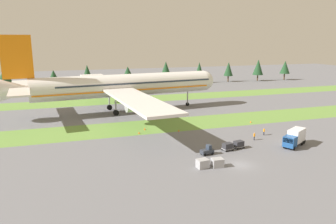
{
  "coord_description": "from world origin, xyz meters",
  "views": [
    {
      "loc": [
        -28.81,
        -46.94,
        22.02
      ],
      "look_at": [
        -4.6,
        28.22,
        4.0
      ],
      "focal_mm": 33.79,
      "sensor_mm": 36.0,
      "label": 1
    }
  ],
  "objects_px": {
    "uld_container_1": "(217,163)",
    "uld_container_0": "(203,164)",
    "cargo_dolly_second": "(239,144)",
    "taxiway_marker_1": "(145,129)",
    "ground_crew_loader": "(264,131)",
    "baggage_tug": "(207,151)",
    "taxiway_marker_3": "(139,133)",
    "airliner": "(119,85)",
    "taxiway_marker_2": "(179,130)",
    "ground_crew_marshaller": "(254,136)",
    "cargo_dolly_lead": "(228,146)",
    "taxiway_marker_0": "(251,122)",
    "catering_truck": "(295,137)"
  },
  "relations": [
    {
      "from": "uld_container_1",
      "to": "taxiway_marker_2",
      "type": "relative_size",
      "value": 4.19
    },
    {
      "from": "cargo_dolly_second",
      "to": "taxiway_marker_0",
      "type": "height_order",
      "value": "cargo_dolly_second"
    },
    {
      "from": "airliner",
      "to": "taxiway_marker_3",
      "type": "height_order",
      "value": "airliner"
    },
    {
      "from": "uld_container_0",
      "to": "cargo_dolly_lead",
      "type": "bearing_deg",
      "value": 38.1
    },
    {
      "from": "cargo_dolly_lead",
      "to": "ground_crew_marshaller",
      "type": "xyz_separation_m",
      "value": [
        9.05,
        4.34,
        0.03
      ]
    },
    {
      "from": "taxiway_marker_2",
      "to": "uld_container_0",
      "type": "bearing_deg",
      "value": -99.27
    },
    {
      "from": "uld_container_0",
      "to": "taxiway_marker_3",
      "type": "height_order",
      "value": "uld_container_0"
    },
    {
      "from": "taxiway_marker_2",
      "to": "taxiway_marker_1",
      "type": "bearing_deg",
      "value": 153.47
    },
    {
      "from": "ground_crew_loader",
      "to": "uld_container_1",
      "type": "height_order",
      "value": "ground_crew_loader"
    },
    {
      "from": "cargo_dolly_second",
      "to": "taxiway_marker_1",
      "type": "xyz_separation_m",
      "value": [
        -15.37,
        19.34,
        -0.59
      ]
    },
    {
      "from": "catering_truck",
      "to": "uld_container_1",
      "type": "distance_m",
      "value": 21.33
    },
    {
      "from": "uld_container_0",
      "to": "ground_crew_loader",
      "type": "bearing_deg",
      "value": 31.86
    },
    {
      "from": "cargo_dolly_lead",
      "to": "baggage_tug",
      "type": "bearing_deg",
      "value": 90.0
    },
    {
      "from": "ground_crew_loader",
      "to": "ground_crew_marshaller",
      "type": "bearing_deg",
      "value": -32.05
    },
    {
      "from": "cargo_dolly_lead",
      "to": "uld_container_1",
      "type": "relative_size",
      "value": 1.22
    },
    {
      "from": "cargo_dolly_lead",
      "to": "taxiway_marker_1",
      "type": "distance_m",
      "value": 23.49
    },
    {
      "from": "baggage_tug",
      "to": "catering_truck",
      "type": "distance_m",
      "value": 19.81
    },
    {
      "from": "baggage_tug",
      "to": "taxiway_marker_3",
      "type": "xyz_separation_m",
      "value": [
        -9.65,
        18.05,
        -0.56
      ]
    },
    {
      "from": "airliner",
      "to": "cargo_dolly_second",
      "type": "height_order",
      "value": "airliner"
    },
    {
      "from": "ground_crew_marshaller",
      "to": "uld_container_1",
      "type": "height_order",
      "value": "ground_crew_marshaller"
    },
    {
      "from": "cargo_dolly_lead",
      "to": "taxiway_marker_2",
      "type": "distance_m",
      "value": 16.74
    },
    {
      "from": "taxiway_marker_1",
      "to": "taxiway_marker_3",
      "type": "bearing_deg",
      "value": -127.19
    },
    {
      "from": "cargo_dolly_second",
      "to": "taxiway_marker_1",
      "type": "bearing_deg",
      "value": 28.02
    },
    {
      "from": "airliner",
      "to": "ground_crew_marshaller",
      "type": "height_order",
      "value": "airliner"
    },
    {
      "from": "ground_crew_marshaller",
      "to": "airliner",
      "type": "bearing_deg",
      "value": 72.36
    },
    {
      "from": "taxiway_marker_3",
      "to": "taxiway_marker_1",
      "type": "bearing_deg",
      "value": 52.81
    },
    {
      "from": "cargo_dolly_lead",
      "to": "uld_container_1",
      "type": "distance_m",
      "value": 9.18
    },
    {
      "from": "taxiway_marker_3",
      "to": "taxiway_marker_0",
      "type": "bearing_deg",
      "value": 1.58
    },
    {
      "from": "catering_truck",
      "to": "cargo_dolly_second",
      "type": "bearing_deg",
      "value": 49.35
    },
    {
      "from": "taxiway_marker_0",
      "to": "uld_container_1",
      "type": "bearing_deg",
      "value": -132.03
    },
    {
      "from": "cargo_dolly_second",
      "to": "taxiway_marker_3",
      "type": "xyz_separation_m",
      "value": [
        -17.44,
        16.61,
        -0.67
      ]
    },
    {
      "from": "ground_crew_loader",
      "to": "taxiway_marker_0",
      "type": "xyz_separation_m",
      "value": [
        3.43,
        11.09,
        -0.67
      ]
    },
    {
      "from": "cargo_dolly_lead",
      "to": "uld_container_0",
      "type": "height_order",
      "value": "uld_container_0"
    },
    {
      "from": "ground_crew_marshaller",
      "to": "taxiway_marker_0",
      "type": "bearing_deg",
      "value": 10.24
    },
    {
      "from": "uld_container_1",
      "to": "taxiway_marker_3",
      "type": "distance_m",
      "value": 25.76
    },
    {
      "from": "uld_container_0",
      "to": "uld_container_1",
      "type": "bearing_deg",
      "value": -8.66
    },
    {
      "from": "taxiway_marker_1",
      "to": "taxiway_marker_3",
      "type": "relative_size",
      "value": 1.3
    },
    {
      "from": "baggage_tug",
      "to": "cargo_dolly_second",
      "type": "distance_m",
      "value": 7.93
    },
    {
      "from": "airliner",
      "to": "taxiway_marker_2",
      "type": "bearing_deg",
      "value": 15.62
    },
    {
      "from": "baggage_tug",
      "to": "taxiway_marker_1",
      "type": "xyz_separation_m",
      "value": [
        -7.58,
        20.78,
        -0.48
      ]
    },
    {
      "from": "airliner",
      "to": "cargo_dolly_second",
      "type": "distance_m",
      "value": 45.81
    },
    {
      "from": "ground_crew_loader",
      "to": "taxiway_marker_0",
      "type": "height_order",
      "value": "ground_crew_loader"
    },
    {
      "from": "uld_container_0",
      "to": "uld_container_1",
      "type": "relative_size",
      "value": 1.0
    },
    {
      "from": "uld_container_0",
      "to": "taxiway_marker_3",
      "type": "xyz_separation_m",
      "value": [
        -6.07,
        23.81,
        -0.53
      ]
    },
    {
      "from": "ground_crew_marshaller",
      "to": "taxiway_marker_3",
      "type": "height_order",
      "value": "ground_crew_marshaller"
    },
    {
      "from": "ground_crew_marshaller",
      "to": "taxiway_marker_3",
      "type": "relative_size",
      "value": 3.43
    },
    {
      "from": "cargo_dolly_lead",
      "to": "taxiway_marker_3",
      "type": "distance_m",
      "value": 22.51
    },
    {
      "from": "ground_crew_marshaller",
      "to": "taxiway_marker_2",
      "type": "xyz_separation_m",
      "value": [
        -13.87,
        11.67,
        -0.71
      ]
    },
    {
      "from": "uld_container_1",
      "to": "uld_container_0",
      "type": "bearing_deg",
      "value": 171.34
    },
    {
      "from": "cargo_dolly_second",
      "to": "uld_container_1",
      "type": "relative_size",
      "value": 1.22
    }
  ]
}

